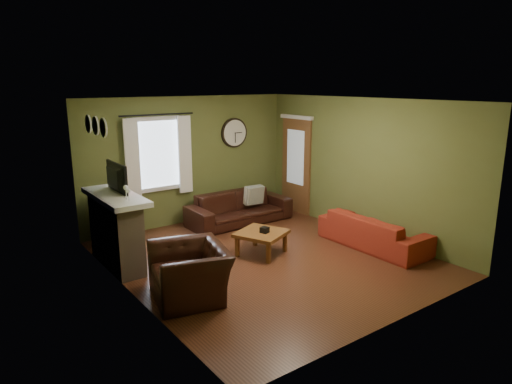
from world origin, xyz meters
TOP-DOWN VIEW (x-y plane):
  - floor at (0.00, 0.00)m, footprint 4.60×5.20m
  - ceiling at (0.00, 0.00)m, footprint 4.60×5.20m
  - wall_left at (-2.30, 0.00)m, footprint 0.00×5.20m
  - wall_right at (2.30, 0.00)m, footprint 0.00×5.20m
  - wall_back at (0.00, 2.60)m, footprint 4.60×0.00m
  - wall_front at (0.00, -2.60)m, footprint 4.60×0.00m
  - fireplace at (-2.10, 1.15)m, footprint 0.40×1.40m
  - firebox at (-1.91, 1.15)m, footprint 0.04×0.60m
  - mantel at (-2.07, 1.15)m, footprint 0.58×1.60m
  - tv at (-2.05, 1.30)m, footprint 0.08×0.60m
  - tv_screen at (-1.97, 1.30)m, footprint 0.02×0.62m
  - medallion_left at (-2.28, 0.80)m, footprint 0.28×0.28m
  - medallion_mid at (-2.28, 1.15)m, footprint 0.28×0.28m
  - medallion_right at (-2.28, 1.50)m, footprint 0.28×0.28m
  - window_pane at (-0.70, 2.58)m, footprint 1.00×0.02m
  - curtain_rod at (-0.70, 2.48)m, footprint 0.03×0.03m
  - curtain_left at (-1.25, 2.48)m, footprint 0.28×0.04m
  - curtain_right at (-0.15, 2.48)m, footprint 0.28×0.04m
  - wall_clock at (1.10, 2.55)m, footprint 0.64×0.06m
  - door at (2.27, 1.85)m, footprint 0.05×0.90m
  - bookshelf at (-1.78, 2.26)m, footprint 0.71×0.30m
  - book at (-1.78, 2.21)m, footprint 0.24×0.27m
  - sofa_brown at (0.76, 1.89)m, footprint 2.20×0.86m
  - pillow_left at (1.13, 1.84)m, footprint 0.39×0.15m
  - pillow_right at (1.11, 1.88)m, footprint 0.40×0.15m
  - sofa_red at (1.89, -0.70)m, footprint 0.79×2.02m
  - armchair at (-1.68, -0.51)m, footprint 1.20×1.30m
  - coffee_table at (0.06, 0.20)m, footprint 0.99×0.99m
  - tissue_box at (0.08, 0.13)m, footprint 0.16×0.16m
  - wine_glass_a at (-2.05, 0.61)m, footprint 0.06×0.06m
  - wine_glass_b at (-2.05, 0.71)m, footprint 0.08×0.08m

SIDE VIEW (x-z plane):
  - floor at x=0.00m, z-range 0.00..0.00m
  - coffee_table at x=0.06m, z-range 0.00..0.40m
  - sofa_red at x=1.89m, z-range 0.00..0.59m
  - firebox at x=-1.91m, z-range 0.02..0.57m
  - sofa_brown at x=0.76m, z-range 0.00..0.64m
  - armchair at x=-1.68m, z-range 0.00..0.72m
  - tissue_box at x=0.08m, z-range 0.35..0.45m
  - bookshelf at x=-1.78m, z-range 0.00..0.84m
  - fireplace at x=-2.10m, z-range 0.00..1.10m
  - pillow_left at x=1.13m, z-range 0.36..0.74m
  - pillow_right at x=1.11m, z-range 0.35..0.75m
  - book at x=-1.78m, z-range 0.95..0.97m
  - door at x=2.27m, z-range 0.00..2.10m
  - mantel at x=-2.07m, z-range 1.10..1.18m
  - wine_glass_a at x=-2.05m, z-range 1.18..1.36m
  - wine_glass_b at x=-2.05m, z-range 1.18..1.40m
  - wall_left at x=-2.30m, z-range 0.00..2.60m
  - wall_right at x=2.30m, z-range 0.00..2.60m
  - wall_back at x=0.00m, z-range 0.00..2.60m
  - wall_front at x=0.00m, z-range 0.00..2.60m
  - tv at x=-2.05m, z-range 1.18..1.53m
  - tv_screen at x=-1.97m, z-range 1.23..1.59m
  - curtain_left at x=-1.25m, z-range 0.67..2.23m
  - curtain_right at x=-0.15m, z-range 0.67..2.23m
  - window_pane at x=-0.70m, z-range 0.85..2.15m
  - wall_clock at x=1.10m, z-range 1.48..2.12m
  - medallion_left at x=-2.28m, z-range 2.24..2.26m
  - medallion_mid at x=-2.28m, z-range 2.24..2.26m
  - medallion_right at x=-2.28m, z-range 2.24..2.26m
  - curtain_rod at x=-0.70m, z-range 1.52..3.02m
  - ceiling at x=0.00m, z-range 2.60..2.60m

